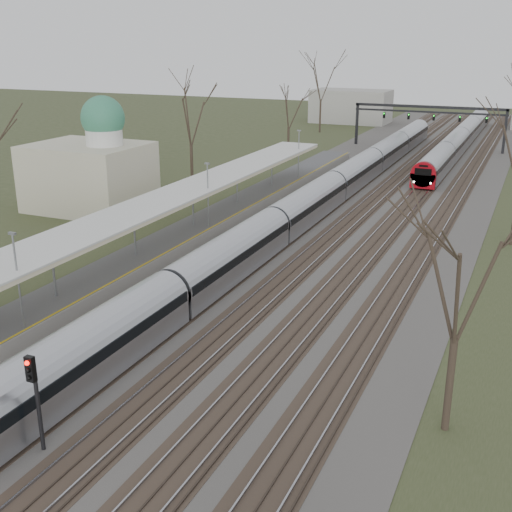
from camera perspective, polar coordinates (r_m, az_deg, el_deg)
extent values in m
cube|color=#474442|center=(66.71, 10.29, 5.59)|extent=(24.00, 160.00, 0.10)
cube|color=#4C3828|center=(68.31, 5.38, 6.15)|extent=(2.60, 160.00, 0.06)
cube|color=gray|center=(68.52, 4.82, 6.26)|extent=(0.07, 160.00, 0.12)
cube|color=gray|center=(68.07, 5.96, 6.15)|extent=(0.07, 160.00, 0.12)
cube|color=#4C3828|center=(67.31, 8.22, 5.85)|extent=(2.60, 160.00, 0.06)
cube|color=gray|center=(67.49, 7.64, 5.97)|extent=(0.07, 160.00, 0.12)
cube|color=gray|center=(67.11, 8.81, 5.84)|extent=(0.07, 160.00, 0.12)
cube|color=#4C3828|center=(66.49, 11.13, 5.53)|extent=(2.60, 160.00, 0.06)
cube|color=gray|center=(66.63, 10.53, 5.65)|extent=(0.07, 160.00, 0.12)
cube|color=gray|center=(66.32, 11.74, 5.52)|extent=(0.07, 160.00, 0.12)
cube|color=#4C3828|center=(65.84, 14.10, 5.19)|extent=(2.60, 160.00, 0.06)
cube|color=gray|center=(65.94, 13.49, 5.32)|extent=(0.07, 160.00, 0.12)
cube|color=gray|center=(65.71, 14.72, 5.17)|extent=(0.07, 160.00, 0.12)
cube|color=#4C3828|center=(65.37, 17.12, 4.82)|extent=(2.60, 160.00, 0.06)
cube|color=gray|center=(65.44, 16.51, 4.96)|extent=(0.07, 160.00, 0.12)
cube|color=gray|center=(65.28, 17.75, 4.81)|extent=(0.07, 160.00, 0.12)
cube|color=#9E9B93|center=(53.69, -3.74, 3.16)|extent=(3.50, 69.00, 1.00)
cylinder|color=slate|center=(37.73, -17.56, -1.33)|extent=(0.14, 0.14, 3.00)
cylinder|color=slate|center=(43.68, -10.75, 1.93)|extent=(0.14, 0.14, 3.00)
cylinder|color=slate|center=(50.21, -5.63, 4.37)|extent=(0.14, 0.14, 3.00)
cylinder|color=slate|center=(57.11, -1.69, 6.21)|extent=(0.14, 0.14, 3.00)
cylinder|color=slate|center=(64.26, 1.41, 7.62)|extent=(0.14, 0.14, 3.00)
cube|color=silver|center=(49.00, -6.26, 5.85)|extent=(4.10, 50.00, 0.12)
cube|color=beige|center=(49.04, -6.25, 5.66)|extent=(4.10, 50.00, 0.25)
cube|color=beige|center=(60.45, -14.60, 6.80)|extent=(10.00, 8.00, 6.00)
cylinder|color=silver|center=(58.55, -13.37, 10.70)|extent=(3.20, 3.20, 2.50)
sphere|color=#327D59|center=(58.40, -13.46, 11.87)|extent=(3.80, 3.80, 3.80)
cube|color=black|center=(97.31, 8.96, 11.50)|extent=(0.35, 0.35, 6.00)
cube|color=black|center=(94.15, 21.26, 10.24)|extent=(0.35, 0.35, 6.00)
cube|color=black|center=(94.88, 15.17, 12.68)|extent=(21.00, 0.35, 0.35)
cube|color=black|center=(94.94, 15.13, 12.26)|extent=(21.00, 0.25, 0.25)
cube|color=black|center=(95.99, 11.32, 12.18)|extent=(0.32, 0.22, 0.85)
sphere|color=#0CFF19|center=(95.83, 11.31, 12.32)|extent=(0.16, 0.16, 0.16)
cube|color=black|center=(95.29, 13.41, 11.99)|extent=(0.32, 0.22, 0.85)
sphere|color=#0CFF19|center=(95.13, 13.41, 12.13)|extent=(0.16, 0.16, 0.16)
cube|color=black|center=(94.71, 15.53, 11.78)|extent=(0.32, 0.22, 0.85)
sphere|color=#0CFF19|center=(94.54, 15.53, 11.92)|extent=(0.16, 0.16, 0.16)
cube|color=black|center=(94.25, 17.67, 11.56)|extent=(0.32, 0.22, 0.85)
sphere|color=#0CFF19|center=(94.09, 17.67, 11.70)|extent=(0.16, 0.16, 0.16)
cube|color=black|center=(93.93, 19.82, 11.31)|extent=(0.32, 0.22, 0.85)
sphere|color=#0CFF19|center=(93.76, 19.83, 11.46)|extent=(0.16, 0.16, 0.16)
cylinder|color=#2D231C|center=(65.93, -5.73, 7.80)|extent=(0.30, 0.30, 4.95)
cylinder|color=#2D231C|center=(26.68, 16.81, -10.96)|extent=(0.30, 0.30, 4.05)
cube|color=#9EA0A7|center=(62.00, 6.87, 5.76)|extent=(2.55, 90.00, 1.60)
cylinder|color=#9EA0A7|center=(61.86, 6.89, 6.35)|extent=(2.60, 89.70, 2.60)
cube|color=black|center=(61.84, 6.90, 6.44)|extent=(2.62, 89.40, 0.55)
cube|color=black|center=(62.22, 6.84, 4.93)|extent=(1.80, 89.00, 0.35)
cube|color=#9EA0A7|center=(97.59, 17.69, 9.75)|extent=(2.55, 60.00, 1.60)
cylinder|color=#9EA0A7|center=(97.50, 17.72, 10.13)|extent=(2.60, 59.70, 2.60)
cube|color=black|center=(97.48, 17.73, 10.19)|extent=(2.62, 59.40, 0.55)
cube|color=#9F0912|center=(68.38, 14.60, 6.46)|extent=(2.55, 0.50, 1.50)
cylinder|color=#9F0912|center=(68.29, 14.66, 7.04)|extent=(2.60, 0.60, 2.60)
cube|color=black|center=(67.97, 14.64, 7.25)|extent=(1.70, 0.12, 0.70)
sphere|color=white|center=(68.34, 13.86, 6.43)|extent=(0.22, 0.22, 0.22)
sphere|color=white|center=(68.08, 15.27, 6.27)|extent=(0.22, 0.22, 0.22)
cube|color=black|center=(97.72, 17.63, 9.22)|extent=(1.80, 59.00, 0.35)
cylinder|color=black|center=(25.69, -18.79, -12.47)|extent=(0.16, 0.16, 4.00)
cube|color=black|center=(24.83, -19.41, -9.45)|extent=(0.35, 0.22, 1.00)
sphere|color=#FF0C05|center=(24.62, -19.69, -8.95)|extent=(0.18, 0.18, 0.18)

